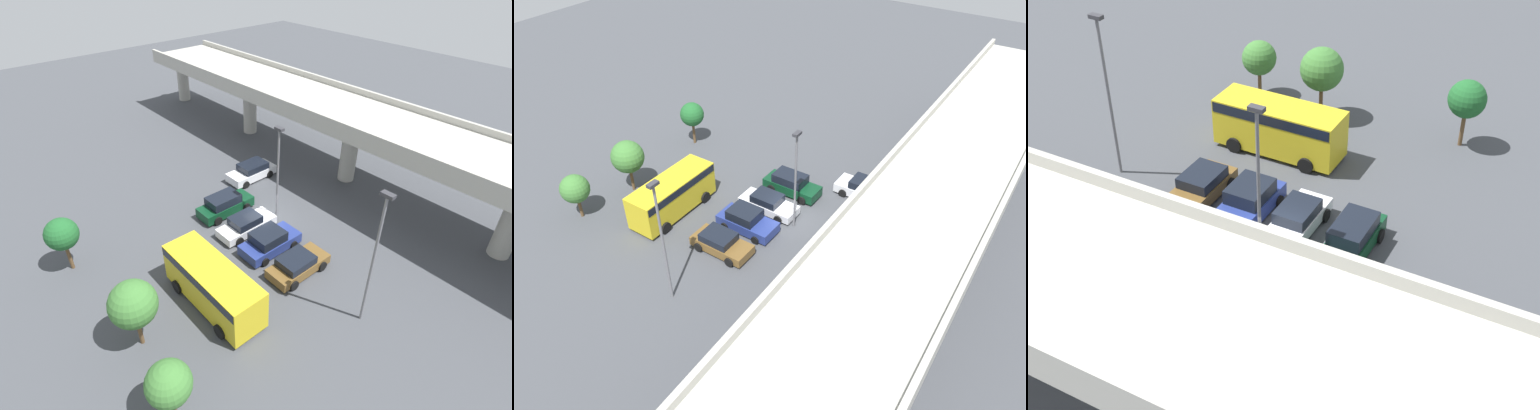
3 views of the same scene
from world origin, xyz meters
The scene contains 13 objects.
ground_plane centered at (0.00, 0.00, 0.00)m, with size 118.30×118.30×0.00m, color #424449.
highway_overpass centered at (0.00, 10.11, 5.71)m, with size 56.68×7.66×7.12m.
parked_car_0 centered at (-5.78, 3.55, 0.73)m, with size 2.18×4.63×1.53m.
parked_car_1 centered at (-2.96, -1.67, 0.81)m, with size 2.04×4.66×1.71m.
parked_car_2 centered at (0.04, -1.93, 0.68)m, with size 2.06×4.65×1.45m.
parked_car_3 centered at (2.77, -2.02, 0.77)m, with size 2.26×4.49×1.69m.
parked_car_4 centered at (5.70, -2.14, 0.69)m, with size 2.18×4.40×1.43m.
shuttle_bus centered at (4.21, -7.97, 1.75)m, with size 7.32×2.75×2.95m.
lamp_post_near_aisle centered at (10.91, -2.06, 5.18)m, with size 0.70×0.35×8.95m.
lamp_post_mid_lot centered at (0.56, 0.73, 4.70)m, with size 0.70×0.35×8.01m.
tree_front_left centered at (-4.67, -13.50, 2.95)m, with size 2.18×2.18×4.06m.
tree_front_centre centered at (3.92, -12.75, 3.15)m, with size 2.63×2.63×4.48m.
tree_front_right centered at (8.62, -13.49, 2.55)m, with size 2.20×2.20×3.67m.
Camera 2 is at (25.47, 15.24, 24.29)m, focal length 35.00 mm.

